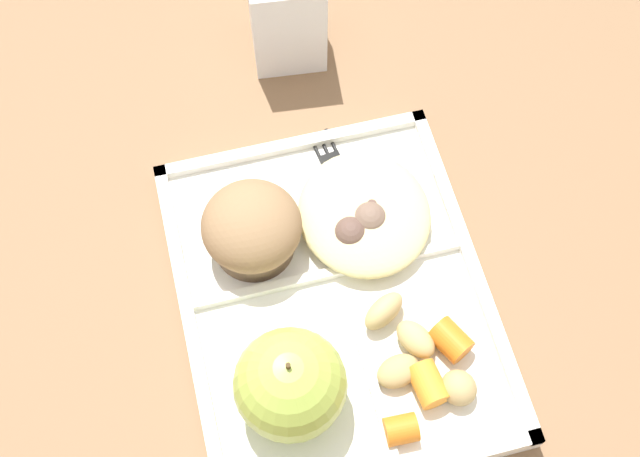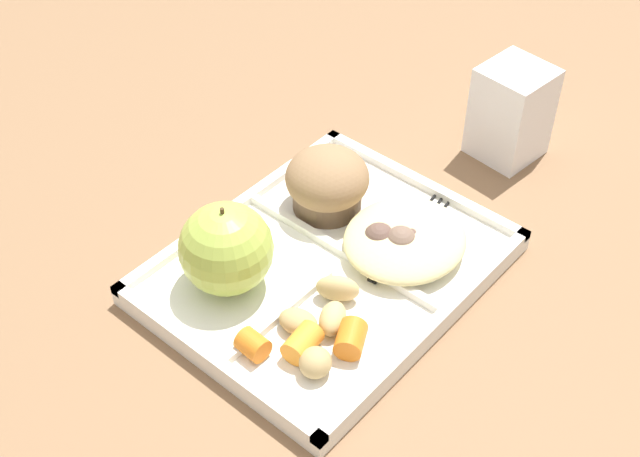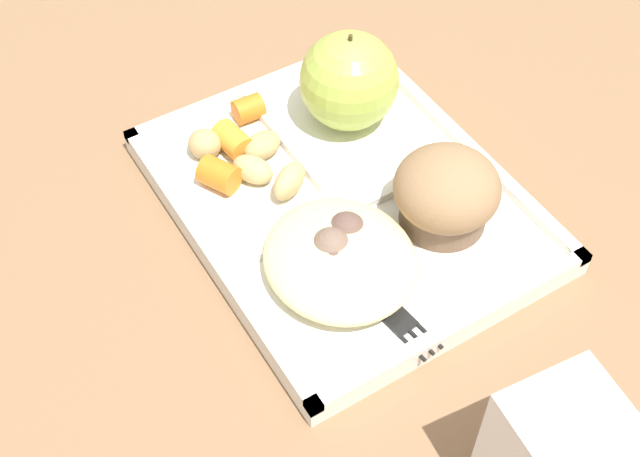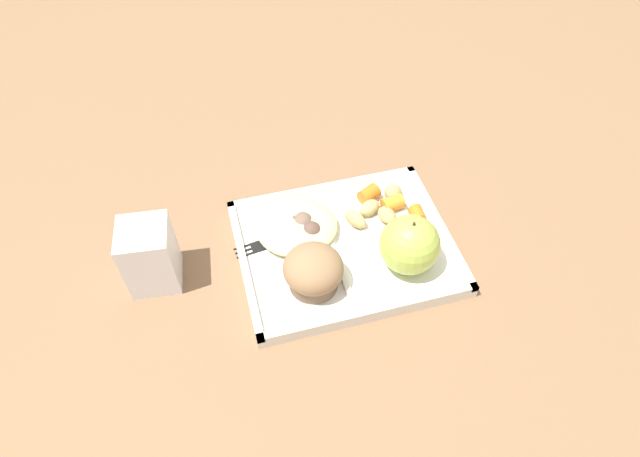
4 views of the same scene
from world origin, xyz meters
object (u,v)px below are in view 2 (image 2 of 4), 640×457
object	(u,v)px
lunch_tray	(327,269)
green_apple	(226,249)
bran_muffin	(327,182)
plastic_fork	(416,229)
milk_carton	(511,112)

from	to	relation	value
lunch_tray	green_apple	world-z (taller)	green_apple
lunch_tray	bran_muffin	world-z (taller)	bran_muffin
bran_muffin	plastic_fork	distance (m)	0.10
plastic_fork	milk_carton	size ratio (longest dim) A/B	1.45
lunch_tray	green_apple	size ratio (longest dim) A/B	3.45
green_apple	milk_carton	bearing A→B (deg)	-12.68
plastic_fork	green_apple	bearing A→B (deg)	152.28
green_apple	bran_muffin	size ratio (longest dim) A/B	1.09
green_apple	plastic_fork	xyz separation A→B (m)	(0.17, -0.09, -0.04)
green_apple	plastic_fork	distance (m)	0.20
bran_muffin	milk_carton	world-z (taller)	milk_carton
milk_carton	lunch_tray	bearing A→B (deg)	-179.23
bran_muffin	plastic_fork	world-z (taller)	bran_muffin
plastic_fork	bran_muffin	bearing A→B (deg)	109.02
green_apple	milk_carton	world-z (taller)	same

